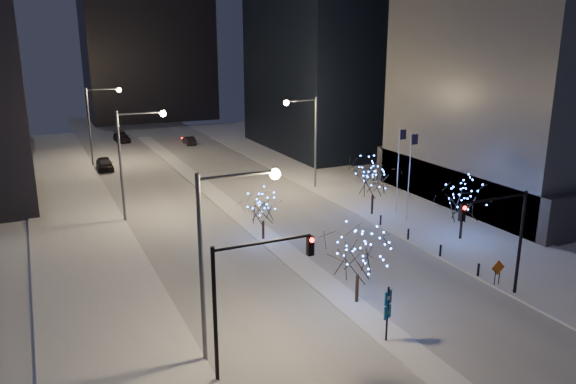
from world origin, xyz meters
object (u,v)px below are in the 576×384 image
holiday_tree_plaza_far (373,178)px  traffic_signal_west (246,286)px  street_lamp_w_far (97,115)px  wayfinding_sign (388,309)px  car_near (105,164)px  holiday_tree_median_near (358,252)px  holiday_tree_plaza_near (463,200)px  street_lamp_w_mid (132,150)px  car_far (122,137)px  holiday_tree_median_far (263,207)px  street_lamp_east (308,131)px  car_mid (189,140)px  construction_sign (498,270)px  street_lamp_w_near (221,240)px  traffic_signal_east (504,229)px

holiday_tree_plaza_far → traffic_signal_west: bearing=-136.0°
street_lamp_w_far → wayfinding_sign: bearing=-80.9°
car_near → wayfinding_sign: wayfinding_sign is taller
holiday_tree_median_near → street_lamp_w_far: bearing=101.2°
holiday_tree_median_near → holiday_tree_plaza_near: (13.74, 6.16, -0.06)m
street_lamp_w_mid → car_far: street_lamp_w_mid is taller
holiday_tree_median_far → wayfinding_sign: bearing=-90.0°
street_lamp_east → car_far: (-13.95, 37.89, -5.71)m
holiday_tree_median_far → holiday_tree_plaza_near: (14.74, -6.78, 0.58)m
holiday_tree_median_near → holiday_tree_plaza_far: 18.36m
street_lamp_east → wayfinding_sign: 32.54m
car_mid → construction_sign: 58.96m
holiday_tree_median_near → construction_sign: 10.22m
street_lamp_w_near → car_near: bearing=90.0°
street_lamp_east → holiday_tree_median_far: street_lamp_east is taller
traffic_signal_west → wayfinding_sign: 8.41m
traffic_signal_west → car_near: traffic_signal_west is taller
traffic_signal_west → car_mid: (13.67, 61.12, -4.13)m
street_lamp_w_mid → street_lamp_east: bearing=9.0°
street_lamp_w_near → holiday_tree_plaza_near: size_ratio=1.95×
wayfinding_sign → construction_sign: bearing=-6.5°
holiday_tree_median_near → street_lamp_w_mid: bearing=112.5°
traffic_signal_east → construction_sign: bearing=45.4°
traffic_signal_east → car_near: 51.06m
car_near → street_lamp_w_near: bearing=-88.0°
holiday_tree_plaza_near → holiday_tree_plaza_far: holiday_tree_plaza_far is taller
car_near → holiday_tree_median_far: 32.67m
car_far → street_lamp_w_mid: bearing=-98.6°
traffic_signal_east → construction_sign: (1.36, 1.38, -3.55)m
car_far → holiday_tree_plaza_near: size_ratio=1.00×
street_lamp_east → car_far: size_ratio=1.95×
street_lamp_w_near → construction_sign: (19.24, 0.38, -5.29)m
street_lamp_w_near → construction_sign: size_ratio=5.66×
street_lamp_w_mid → holiday_tree_plaza_near: street_lamp_w_mid is taller
street_lamp_east → wayfinding_sign: size_ratio=3.01×
street_lamp_w_near → street_lamp_w_far: 50.00m
street_lamp_w_mid → holiday_tree_plaza_far: 21.93m
street_lamp_w_near → car_near: street_lamp_w_near is taller
traffic_signal_west → street_lamp_east: bearing=58.3°
street_lamp_w_near → street_lamp_w_mid: (0.00, 25.00, 0.00)m
street_lamp_w_far → street_lamp_east: bearing=-49.2°
street_lamp_w_mid → wayfinding_sign: size_ratio=3.01×
traffic_signal_east → car_mid: traffic_signal_east is taller
car_mid → construction_sign: size_ratio=2.18×
car_near → holiday_tree_plaza_near: size_ratio=0.92×
wayfinding_sign → street_lamp_east: bearing=49.7°
street_lamp_w_mid → holiday_tree_plaza_near: size_ratio=1.95×
traffic_signal_east → car_far: size_ratio=1.37×
construction_sign → wayfinding_sign: bearing=-162.4°
traffic_signal_east → car_near: traffic_signal_east is taller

